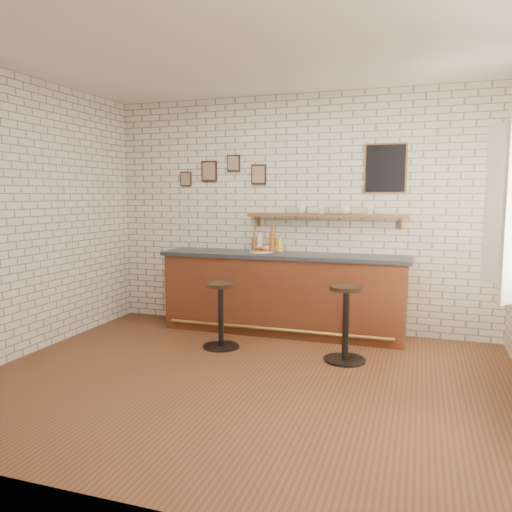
{
  "coord_description": "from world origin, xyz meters",
  "views": [
    {
      "loc": [
        1.53,
        -4.26,
        1.74
      ],
      "look_at": [
        -0.18,
        0.9,
        1.07
      ],
      "focal_mm": 35.0,
      "sensor_mm": 36.0,
      "label": 1
    }
  ],
  "objects_px": {
    "ciabatta_sandwich": "(262,249)",
    "bitters_bottle_white": "(260,243)",
    "shelf_cup_d": "(370,211)",
    "shelf_cup_c": "(346,210)",
    "bar_counter": "(283,293)",
    "sandwich_plate": "(261,252)",
    "bar_stool_right": "(346,321)",
    "bar_stool_left": "(221,313)",
    "shelf_cup_a": "(301,210)",
    "bitters_bottle_brown": "(254,244)",
    "condiment_bottle_yellow": "(280,245)",
    "bitters_bottle_amber": "(272,241)",
    "shelf_cup_b": "(322,210)"
  },
  "relations": [
    {
      "from": "bitters_bottle_white",
      "to": "condiment_bottle_yellow",
      "type": "relative_size",
      "value": 1.21
    },
    {
      "from": "bitters_bottle_brown",
      "to": "condiment_bottle_yellow",
      "type": "relative_size",
      "value": 1.08
    },
    {
      "from": "shelf_cup_a",
      "to": "bitters_bottle_brown",
      "type": "bearing_deg",
      "value": 168.31
    },
    {
      "from": "bitters_bottle_white",
      "to": "shelf_cup_d",
      "type": "distance_m",
      "value": 1.46
    },
    {
      "from": "bitters_bottle_amber",
      "to": "condiment_bottle_yellow",
      "type": "xyz_separation_m",
      "value": [
        0.1,
        0.0,
        -0.04
      ]
    },
    {
      "from": "condiment_bottle_yellow",
      "to": "shelf_cup_c",
      "type": "height_order",
      "value": "shelf_cup_c"
    },
    {
      "from": "bar_stool_left",
      "to": "shelf_cup_d",
      "type": "bearing_deg",
      "value": 33.81
    },
    {
      "from": "sandwich_plate",
      "to": "shelf_cup_b",
      "type": "xyz_separation_m",
      "value": [
        0.73,
        0.18,
        0.53
      ]
    },
    {
      "from": "sandwich_plate",
      "to": "ciabatta_sandwich",
      "type": "distance_m",
      "value": 0.04
    },
    {
      "from": "shelf_cup_c",
      "to": "ciabatta_sandwich",
      "type": "bearing_deg",
      "value": 119.68
    },
    {
      "from": "shelf_cup_c",
      "to": "shelf_cup_d",
      "type": "relative_size",
      "value": 1.24
    },
    {
      "from": "shelf_cup_c",
      "to": "bar_counter",
      "type": "bearing_deg",
      "value": 124.93
    },
    {
      "from": "sandwich_plate",
      "to": "ciabatta_sandwich",
      "type": "xyz_separation_m",
      "value": [
        0.01,
        0.0,
        0.04
      ]
    },
    {
      "from": "bitters_bottle_brown",
      "to": "bar_stool_right",
      "type": "bearing_deg",
      "value": -37.7
    },
    {
      "from": "bar_counter",
      "to": "bitters_bottle_brown",
      "type": "bearing_deg",
      "value": 155.81
    },
    {
      "from": "bar_counter",
      "to": "shelf_cup_c",
      "type": "distance_m",
      "value": 1.29
    },
    {
      "from": "bitters_bottle_brown",
      "to": "bar_stool_left",
      "type": "xyz_separation_m",
      "value": [
        -0.06,
        -1.02,
        -0.7
      ]
    },
    {
      "from": "bar_counter",
      "to": "bitters_bottle_brown",
      "type": "height_order",
      "value": "bitters_bottle_brown"
    },
    {
      "from": "bitters_bottle_white",
      "to": "shelf_cup_a",
      "type": "relative_size",
      "value": 2.01
    },
    {
      "from": "condiment_bottle_yellow",
      "to": "bar_stool_left",
      "type": "relative_size",
      "value": 0.28
    },
    {
      "from": "shelf_cup_d",
      "to": "ciabatta_sandwich",
      "type": "bearing_deg",
      "value": -159.52
    },
    {
      "from": "shelf_cup_a",
      "to": "shelf_cup_d",
      "type": "distance_m",
      "value": 0.85
    },
    {
      "from": "sandwich_plate",
      "to": "bar_stool_left",
      "type": "distance_m",
      "value": 1.07
    },
    {
      "from": "ciabatta_sandwich",
      "to": "shelf_cup_c",
      "type": "height_order",
      "value": "shelf_cup_c"
    },
    {
      "from": "shelf_cup_b",
      "to": "shelf_cup_c",
      "type": "relative_size",
      "value": 0.79
    },
    {
      "from": "shelf_cup_d",
      "to": "shelf_cup_b",
      "type": "bearing_deg",
      "value": -167.3
    },
    {
      "from": "bitters_bottle_amber",
      "to": "condiment_bottle_yellow",
      "type": "relative_size",
      "value": 1.47
    },
    {
      "from": "bar_counter",
      "to": "shelf_cup_c",
      "type": "height_order",
      "value": "shelf_cup_c"
    },
    {
      "from": "ciabatta_sandwich",
      "to": "bitters_bottle_amber",
      "type": "bearing_deg",
      "value": 64.91
    },
    {
      "from": "bitters_bottle_white",
      "to": "ciabatta_sandwich",
      "type": "bearing_deg",
      "value": -64.55
    },
    {
      "from": "bar_stool_left",
      "to": "shelf_cup_d",
      "type": "distance_m",
      "value": 2.17
    },
    {
      "from": "bitters_bottle_brown",
      "to": "bitters_bottle_white",
      "type": "relative_size",
      "value": 0.89
    },
    {
      "from": "shelf_cup_d",
      "to": "bitters_bottle_white",
      "type": "bearing_deg",
      "value": -167.25
    },
    {
      "from": "sandwich_plate",
      "to": "bar_stool_right",
      "type": "relative_size",
      "value": 0.35
    },
    {
      "from": "ciabatta_sandwich",
      "to": "bitters_bottle_white",
      "type": "distance_m",
      "value": 0.2
    },
    {
      "from": "condiment_bottle_yellow",
      "to": "bar_counter",
      "type": "bearing_deg",
      "value": -63.75
    },
    {
      "from": "ciabatta_sandwich",
      "to": "bar_stool_right",
      "type": "distance_m",
      "value": 1.61
    },
    {
      "from": "ciabatta_sandwich",
      "to": "shelf_cup_b",
      "type": "relative_size",
      "value": 2.23
    },
    {
      "from": "bar_counter",
      "to": "ciabatta_sandwich",
      "type": "xyz_separation_m",
      "value": [
        -0.28,
        0.02,
        0.55
      ]
    },
    {
      "from": "bar_stool_left",
      "to": "sandwich_plate",
      "type": "bearing_deg",
      "value": 76.02
    },
    {
      "from": "shelf_cup_c",
      "to": "bitters_bottle_brown",
      "type": "bearing_deg",
      "value": 109.81
    },
    {
      "from": "bitters_bottle_amber",
      "to": "shelf_cup_a",
      "type": "height_order",
      "value": "shelf_cup_a"
    },
    {
      "from": "ciabatta_sandwich",
      "to": "condiment_bottle_yellow",
      "type": "distance_m",
      "value": 0.26
    },
    {
      "from": "bitters_bottle_brown",
      "to": "bar_stool_left",
      "type": "distance_m",
      "value": 1.24
    },
    {
      "from": "sandwich_plate",
      "to": "shelf_cup_d",
      "type": "distance_m",
      "value": 1.43
    },
    {
      "from": "bitters_bottle_amber",
      "to": "shelf_cup_b",
      "type": "xyz_separation_m",
      "value": [
        0.64,
        0.0,
        0.41
      ]
    },
    {
      "from": "bar_stool_left",
      "to": "shelf_cup_b",
      "type": "relative_size",
      "value": 7.46
    },
    {
      "from": "bar_stool_left",
      "to": "bar_stool_right",
      "type": "distance_m",
      "value": 1.42
    },
    {
      "from": "ciabatta_sandwich",
      "to": "shelf_cup_b",
      "type": "height_order",
      "value": "shelf_cup_b"
    },
    {
      "from": "shelf_cup_b",
      "to": "shelf_cup_c",
      "type": "distance_m",
      "value": 0.3
    }
  ]
}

